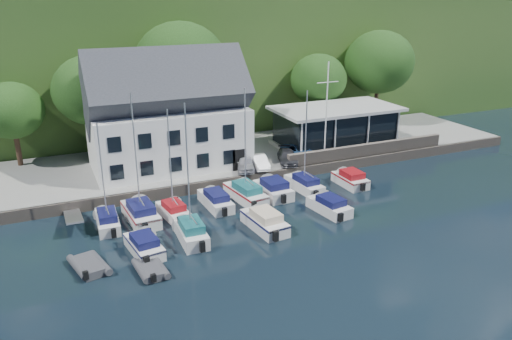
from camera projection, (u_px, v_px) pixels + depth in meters
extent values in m
plane|color=black|center=(323.00, 233.00, 36.37)|extent=(180.00, 180.00, 0.00)
cube|color=gray|center=(235.00, 158.00, 51.27)|extent=(60.00, 13.00, 1.00)
cube|color=#6D6357|center=(261.00, 178.00, 45.67)|extent=(60.00, 0.30, 1.00)
cube|color=#27491B|center=(141.00, 44.00, 87.07)|extent=(160.00, 75.00, 16.00)
cube|color=#6D6357|center=(368.00, 150.00, 50.20)|extent=(18.00, 0.50, 1.20)
imported|color=silver|center=(245.00, 163.00, 46.14)|extent=(2.75, 4.16, 1.32)
imported|color=white|center=(260.00, 161.00, 46.71)|extent=(1.85, 3.75, 1.18)
imported|color=#333338|center=(287.00, 157.00, 48.06)|extent=(2.92, 4.40, 1.18)
imported|color=#294D80|center=(300.00, 151.00, 49.51)|extent=(1.93, 4.12, 1.37)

